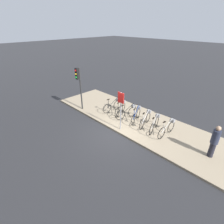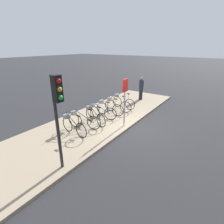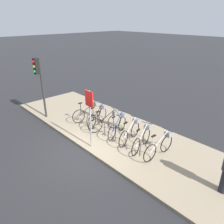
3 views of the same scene
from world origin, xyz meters
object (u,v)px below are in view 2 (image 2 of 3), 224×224
(parked_bicycle_0, at_px, (73,125))
(parked_bicycle_5, at_px, (116,105))
(parked_bicycle_1, at_px, (83,120))
(parked_bicycle_4, at_px, (108,107))
(parked_bicycle_3, at_px, (100,111))
(sign_post, at_px, (125,95))
(parked_bicycle_6, at_px, (122,101))
(traffic_light, at_px, (57,105))
(parked_bicycle_2, at_px, (94,115))
(pedestrian, at_px, (141,88))

(parked_bicycle_0, height_order, parked_bicycle_5, same)
(parked_bicycle_1, distance_m, parked_bicycle_4, 2.11)
(parked_bicycle_3, height_order, sign_post, sign_post)
(parked_bicycle_6, distance_m, traffic_light, 6.54)
(parked_bicycle_4, bearing_deg, sign_post, -116.48)
(parked_bicycle_2, height_order, traffic_light, traffic_light)
(parked_bicycle_1, distance_m, traffic_light, 3.45)
(parked_bicycle_1, distance_m, sign_post, 2.34)
(parked_bicycle_0, bearing_deg, parked_bicycle_2, -2.17)
(pedestrian, bearing_deg, parked_bicycle_2, 179.30)
(parked_bicycle_1, distance_m, parked_bicycle_2, 0.74)
(parked_bicycle_2, relative_size, parked_bicycle_6, 0.97)
(parked_bicycle_3, distance_m, pedestrian, 4.64)
(parked_bicycle_5, xyz_separation_m, traffic_light, (-5.34, -1.47, 1.75))
(parked_bicycle_0, distance_m, parked_bicycle_1, 0.69)
(parked_bicycle_5, bearing_deg, parked_bicycle_4, 172.80)
(parked_bicycle_0, distance_m, sign_post, 2.77)
(parked_bicycle_0, distance_m, parked_bicycle_4, 2.80)
(parked_bicycle_4, bearing_deg, traffic_light, -161.43)
(parked_bicycle_6, relative_size, pedestrian, 1.00)
(parked_bicycle_2, bearing_deg, parked_bicycle_5, 0.05)
(parked_bicycle_5, relative_size, parked_bicycle_6, 0.97)
(parked_bicycle_1, bearing_deg, sign_post, -47.92)
(parked_bicycle_6, distance_m, sign_post, 2.91)
(pedestrian, bearing_deg, parked_bicycle_3, 177.90)
(parked_bicycle_3, xyz_separation_m, parked_bicycle_5, (1.45, -0.10, 0.00))
(parked_bicycle_4, relative_size, parked_bicycle_5, 1.01)
(parked_bicycle_2, bearing_deg, traffic_light, -155.74)
(parked_bicycle_0, xyz_separation_m, pedestrian, (6.67, -0.12, 0.43))
(parked_bicycle_0, bearing_deg, parked_bicycle_5, -0.85)
(parked_bicycle_3, height_order, parked_bicycle_6, same)
(parked_bicycle_3, distance_m, parked_bicycle_5, 1.46)
(parked_bicycle_0, height_order, parked_bicycle_6, same)
(parked_bicycle_3, height_order, parked_bicycle_5, same)
(parked_bicycle_4, relative_size, pedestrian, 0.98)
(parked_bicycle_0, height_order, sign_post, sign_post)
(pedestrian, xyz_separation_m, sign_post, (-4.62, -1.34, 0.72))
(parked_bicycle_3, height_order, traffic_light, traffic_light)
(parked_bicycle_4, distance_m, traffic_light, 5.19)
(parked_bicycle_3, xyz_separation_m, traffic_light, (-3.88, -1.57, 1.75))
(parked_bicycle_1, distance_m, parked_bicycle_5, 2.82)
(parked_bicycle_6, height_order, sign_post, sign_post)
(parked_bicycle_1, relative_size, sign_post, 0.68)
(parked_bicycle_0, bearing_deg, pedestrian, -1.01)
(parked_bicycle_0, relative_size, sign_post, 0.71)
(parked_bicycle_4, distance_m, parked_bicycle_6, 1.48)
(parked_bicycle_4, height_order, sign_post, sign_post)
(parked_bicycle_3, bearing_deg, parked_bicycle_1, -179.92)
(parked_bicycle_2, bearing_deg, parked_bicycle_4, 3.76)
(parked_bicycle_1, relative_size, parked_bicycle_4, 0.98)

